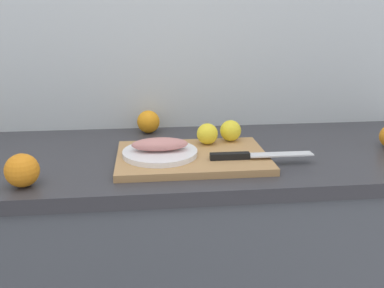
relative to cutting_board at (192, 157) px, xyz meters
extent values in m
cube|color=silver|center=(-0.16, 0.40, 0.34)|extent=(3.20, 0.05, 2.50)
cube|color=#4C5159|center=(-0.16, 0.08, -0.48)|extent=(2.00, 0.58, 0.86)
cube|color=#333338|center=(-0.16, 0.08, -0.03)|extent=(2.00, 0.60, 0.04)
cube|color=tan|center=(0.00, 0.00, 0.00)|extent=(0.43, 0.30, 0.02)
cylinder|color=white|center=(-0.09, 0.00, 0.02)|extent=(0.21, 0.21, 0.01)
ellipsoid|color=tan|center=(-0.09, 0.00, 0.04)|extent=(0.16, 0.07, 0.04)
cube|color=silver|center=(0.24, -0.06, 0.02)|extent=(0.18, 0.04, 0.00)
cube|color=black|center=(0.10, -0.06, 0.02)|extent=(0.11, 0.02, 0.02)
sphere|color=yellow|center=(0.13, 0.12, 0.04)|extent=(0.07, 0.07, 0.07)
sphere|color=yellow|center=(0.06, 0.09, 0.04)|extent=(0.06, 0.06, 0.06)
sphere|color=orange|center=(-0.43, -0.14, 0.03)|extent=(0.08, 0.08, 0.08)
sphere|color=orange|center=(-0.12, 0.31, 0.03)|extent=(0.08, 0.08, 0.08)
camera|label=1|loc=(-0.13, -1.14, 0.40)|focal=39.61mm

